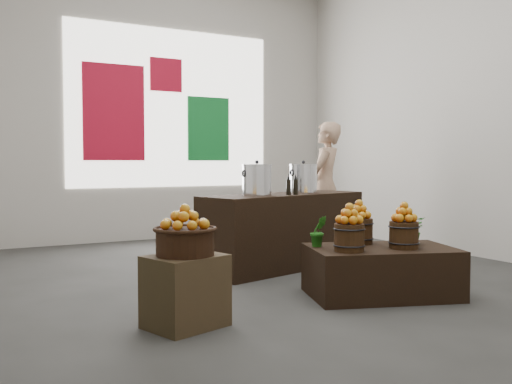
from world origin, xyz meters
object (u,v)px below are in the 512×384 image
crate (185,291)px  display_table (381,272)px  counter (284,231)px  wicker_basket (185,242)px  stock_pot_center (303,179)px  stock_pot_left (257,181)px  shopper (326,186)px

crate → display_table: crate is taller
crate → counter: bearing=41.9°
wicker_basket → display_table: bearing=1.8°
display_table → counter: (-0.04, 1.57, 0.20)m
display_table → stock_pot_center: size_ratio=4.01×
stock_pot_left → stock_pot_center: same height
wicker_basket → stock_pot_center: (2.12, 1.71, 0.37)m
display_table → stock_pot_left: 1.71m
wicker_basket → display_table: (1.85, 0.06, -0.39)m
display_table → stock_pot_left: (-0.44, 1.46, 0.76)m
wicker_basket → counter: bearing=41.9°
stock_pot_center → crate: bearing=-141.2°
display_table → shopper: 2.83m
display_table → counter: counter is taller
crate → stock_pot_center: size_ratio=1.65×
display_table → crate: bearing=-159.3°
wicker_basket → counter: (1.81, 1.62, -0.20)m
shopper → crate: bearing=4.1°
counter → shopper: shopper is taller
display_table → stock_pot_center: 1.84m
counter → stock_pot_left: stock_pot_left is taller
stock_pot_center → stock_pot_left: bearing=-165.3°
display_table → shopper: (1.18, 2.49, 0.64)m
wicker_basket → stock_pot_left: stock_pot_left is taller
stock_pot_center → wicker_basket: bearing=-141.2°
crate → counter: counter is taller
stock_pot_left → shopper: bearing=32.4°
stock_pot_center → shopper: bearing=42.7°
stock_pot_left → wicker_basket: bearing=-132.9°
stock_pot_center → counter: bearing=-165.3°
stock_pot_left → stock_pot_center: size_ratio=1.00×
counter → stock_pot_center: stock_pot_center is taller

